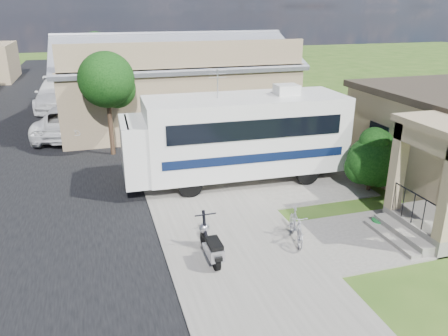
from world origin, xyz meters
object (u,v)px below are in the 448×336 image
object	(u,v)px
scooter	(211,245)
bicycle	(296,228)
motorhome	(237,135)
van	(57,94)
pickup_truck	(68,120)
shrub	(372,159)
garden_hose	(378,223)

from	to	relation	value
scooter	bicycle	xyz separation A→B (m)	(2.55, 0.27, -0.03)
motorhome	scooter	distance (m)	5.99
scooter	van	bearing A→B (deg)	102.54
scooter	bicycle	world-z (taller)	scooter
bicycle	pickup_truck	world-z (taller)	pickup_truck
motorhome	van	xyz separation A→B (m)	(-7.30, 15.63, -0.93)
scooter	pickup_truck	xyz separation A→B (m)	(-3.90, 13.75, 0.30)
bicycle	pickup_truck	bearing A→B (deg)	128.30
scooter	van	xyz separation A→B (m)	(-4.85, 20.93, 0.40)
shrub	garden_hose	distance (m)	3.05
garden_hose	bicycle	bearing A→B (deg)	-176.23
shrub	scooter	world-z (taller)	shrub
bicycle	van	size ratio (longest dim) A/B	0.25
van	garden_hose	bearing A→B (deg)	-61.83
shrub	garden_hose	bearing A→B (deg)	-118.43
shrub	bicycle	bearing A→B (deg)	-147.58
pickup_truck	scooter	bearing A→B (deg)	115.88
scooter	pickup_truck	distance (m)	14.29
van	motorhome	bearing A→B (deg)	-63.44
motorhome	pickup_truck	size ratio (longest dim) A/B	1.46
bicycle	pickup_truck	distance (m)	14.94
motorhome	van	world-z (taller)	motorhome
shrub	pickup_truck	world-z (taller)	shrub
bicycle	garden_hose	size ratio (longest dim) A/B	3.86
van	bicycle	bearing A→B (deg)	-68.78
garden_hose	motorhome	bearing A→B (deg)	121.53
motorhome	shrub	bearing A→B (deg)	-26.87
scooter	garden_hose	world-z (taller)	scooter
motorhome	pickup_truck	world-z (taller)	motorhome
shrub	van	bearing A→B (deg)	122.89
bicycle	pickup_truck	xyz separation A→B (m)	(-6.45, 13.47, 0.33)
motorhome	pickup_truck	bearing A→B (deg)	128.60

